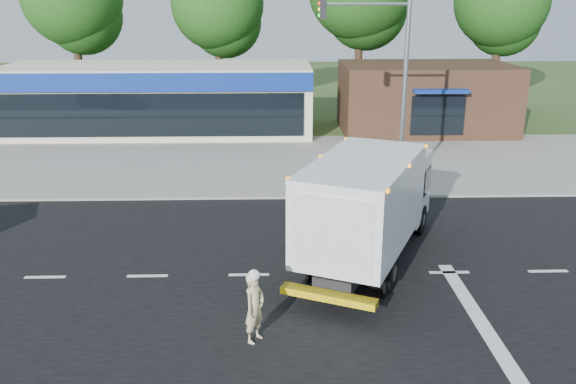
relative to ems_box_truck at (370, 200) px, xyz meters
name	(u,v)px	position (x,y,z in m)	size (l,w,h in m)	color
ground	(349,274)	(-0.67, -0.92, -2.02)	(120.00, 120.00, 0.00)	#385123
road_asphalt	(349,274)	(-0.67, -0.92, -2.01)	(60.00, 14.00, 0.02)	black
sidewalk	(326,189)	(-0.67, 7.28, -1.96)	(60.00, 2.40, 0.12)	gray
parking_apron	(316,155)	(-0.67, 13.08, -2.01)	(60.00, 9.00, 0.02)	gray
lane_markings	(404,294)	(0.68, -2.27, -2.00)	(55.20, 7.00, 0.01)	silver
ems_box_truck	(370,200)	(0.00, 0.00, 0.00)	(5.46, 8.19, 3.50)	black
emergency_worker	(254,306)	(-3.40, -4.50, -1.10)	(0.70, 0.77, 1.87)	#CDBE88
retail_strip_mall	(159,99)	(-9.67, 19.01, -0.01)	(18.00, 6.20, 4.00)	beige
brown_storefront	(425,98)	(6.33, 19.06, -0.02)	(10.00, 6.70, 4.00)	#382316
traffic_signal_pole	(389,75)	(1.68, 6.68, 2.91)	(3.51, 0.25, 8.00)	gray
background_trees	(291,3)	(-1.52, 27.25, 5.36)	(36.77, 7.39, 12.10)	#332114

